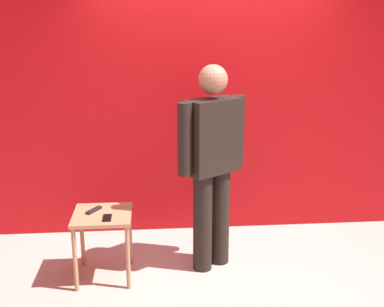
{
  "coord_description": "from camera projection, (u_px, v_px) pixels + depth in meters",
  "views": [
    {
      "loc": [
        -0.59,
        -3.52,
        2.17
      ],
      "look_at": [
        -0.25,
        0.55,
        1.03
      ],
      "focal_mm": 45.11,
      "sensor_mm": 36.0,
      "label": 1
    }
  ],
  "objects": [
    {
      "name": "back_wall_red",
      "position": [
        210.0,
        88.0,
        4.85
      ],
      "size": [
        4.72,
        0.12,
        3.0
      ],
      "primitive_type": "cube",
      "color": "#B70E14",
      "rests_on": "ground_plane"
    },
    {
      "name": "cell_phone",
      "position": [
        107.0,
        218.0,
        3.95
      ],
      "size": [
        0.07,
        0.14,
        0.01
      ],
      "primitive_type": "cube",
      "rotation": [
        0.0,
        0.0,
        0.01
      ],
      "color": "black",
      "rests_on": "side_table"
    },
    {
      "name": "tv_remote",
      "position": [
        94.0,
        210.0,
        4.1
      ],
      "size": [
        0.13,
        0.17,
        0.02
      ],
      "primitive_type": "cube",
      "rotation": [
        0.0,
        0.0,
        -0.58
      ],
      "color": "black",
      "rests_on": "side_table"
    },
    {
      "name": "ground_plane",
      "position": [
        227.0,
        289.0,
        4.01
      ],
      "size": [
        12.0,
        12.0,
        0.0
      ],
      "primitive_type": "plane",
      "color": "#B7B2A8"
    },
    {
      "name": "side_table",
      "position": [
        103.0,
        224.0,
        4.08
      ],
      "size": [
        0.49,
        0.49,
        0.59
      ],
      "color": "tan",
      "rests_on": "ground_plane"
    },
    {
      "name": "standing_person",
      "position": [
        212.0,
        158.0,
        4.14
      ],
      "size": [
        0.66,
        0.5,
        1.81
      ],
      "color": "black",
      "rests_on": "ground_plane"
    }
  ]
}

